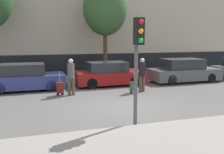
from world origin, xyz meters
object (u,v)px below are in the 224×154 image
Objects in this scene: parked_car_0 at (25,78)px; parked_car_2 at (184,71)px; pedestrian_right at (142,73)px; parked_car_1 at (109,74)px; trolley_left at (60,88)px; bare_tree_near_crossing at (105,9)px; traffic_light at (138,50)px; trolley_right at (133,86)px; pedestrian_left at (71,75)px.

parked_car_0 is 9.63m from parked_car_2.
parked_car_2 is at bearing 13.81° from pedestrian_right.
parked_car_2 is (4.93, -0.21, 0.03)m from parked_car_1.
parked_car_1 reaches higher than trolley_left.
bare_tree_near_crossing is (-0.66, 4.72, 3.71)m from pedestrian_right.
parked_car_0 is 1.20× the size of traffic_light.
pedestrian_right is 0.86m from trolley_right.
pedestrian_left is (-7.44, -1.76, 0.34)m from parked_car_2.
pedestrian_right is (-3.82, -2.06, 0.32)m from parked_car_2.
pedestrian_left is (2.19, -1.94, 0.36)m from parked_car_0.
pedestrian_left reaches higher than parked_car_2.
pedestrian_left is at bearing 104.87° from traffic_light.
traffic_light is at bearing -63.25° from parked_car_0.
trolley_right is at bearing -153.17° from parked_car_2.
trolley_right is 6.53m from bare_tree_near_crossing.
parked_car_2 is 3.82× the size of trolley_left.
bare_tree_near_crossing is at bearing 83.40° from pedestrian_right.
parked_car_1 is 3.63× the size of trolley_right.
bare_tree_near_crossing is (5.15, 2.48, 4.05)m from parked_car_0.
parked_car_2 is 2.56× the size of pedestrian_right.
bare_tree_near_crossing is (-0.13, 4.86, 4.37)m from trolley_right.
trolley_right is (3.09, -0.44, -0.68)m from pedestrian_left.
parked_car_1 is 4.94m from parked_car_2.
trolley_left is 1.05× the size of trolley_right.
parked_car_2 is 7.66m from pedestrian_left.
pedestrian_left is at bearing -10.06° from trolley_left.
parked_car_1 is 0.90× the size of parked_car_2.
bare_tree_near_crossing reaches higher than pedestrian_right.
parked_car_2 reaches higher than trolley_right.
traffic_light reaches higher than parked_car_1.
traffic_light is at bearing -99.71° from bare_tree_near_crossing.
parked_car_1 is 2.27× the size of pedestrian_left.
pedestrian_left reaches higher than trolley_right.
bare_tree_near_crossing reaches higher than parked_car_1.
parked_car_0 is 5.80m from trolley_right.
trolley_left is at bearing -129.04° from bare_tree_near_crossing.
pedestrian_right reaches higher than parked_car_1.
bare_tree_near_crossing is at bearing 66.27° from pedestrian_left.
parked_car_2 reaches higher than parked_car_0.
parked_car_1 is 3.44× the size of trolley_left.
pedestrian_left is at bearing -166.67° from parked_car_2.
pedestrian_left is at bearing -123.85° from bare_tree_near_crossing.
trolley_right is (0.58, -2.42, -0.30)m from parked_car_1.
trolley_left is 5.85m from traffic_light.
parked_car_0 is 2.28× the size of pedestrian_right.
traffic_light is 9.89m from bare_tree_near_crossing.
bare_tree_near_crossing is (2.96, 4.42, 3.69)m from pedestrian_left.
parked_car_2 reaches higher than trolley_left.
trolley_right is (3.63, -0.53, -0.03)m from trolley_left.
parked_car_1 reaches higher than trolley_right.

